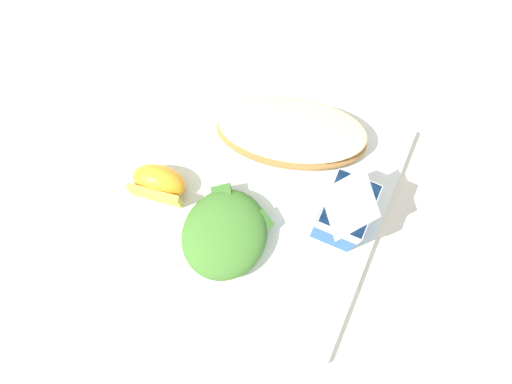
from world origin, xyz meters
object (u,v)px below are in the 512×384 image
(orange_wedge_front, at_px, (159,183))
(cheesy_pizza_bread, at_px, (292,134))
(green_salad_pile, at_px, (225,234))
(milk_carton, at_px, (346,210))
(white_plate, at_px, (256,196))

(orange_wedge_front, bearing_deg, cheesy_pizza_bread, 134.80)
(cheesy_pizza_bread, bearing_deg, green_salad_pile, -9.51)
(milk_carton, relative_size, orange_wedge_front, 1.70)
(white_plate, xyz_separation_m, green_salad_pile, (0.06, -0.01, 0.03))
(white_plate, distance_m, green_salad_pile, 0.07)
(milk_carton, bearing_deg, white_plate, -85.67)
(white_plate, height_order, orange_wedge_front, orange_wedge_front)
(white_plate, height_order, green_salad_pile, green_salad_pile)
(white_plate, bearing_deg, cheesy_pizza_bread, 171.77)
(orange_wedge_front, bearing_deg, milk_carton, 102.20)
(white_plate, xyz_separation_m, cheesy_pizza_bread, (-0.07, 0.01, 0.03))
(milk_carton, bearing_deg, green_salad_pile, -58.46)
(white_plate, relative_size, green_salad_pile, 2.74)
(cheesy_pizza_bread, bearing_deg, white_plate, -8.23)
(green_salad_pile, height_order, milk_carton, milk_carton)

